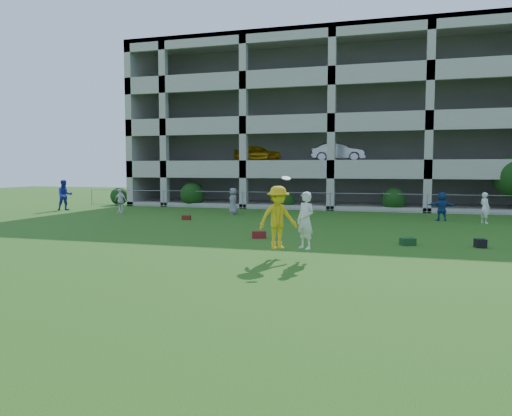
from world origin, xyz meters
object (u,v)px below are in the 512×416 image
(bystander_e, at_px, (485,208))
(crate_d, at_px, (480,243))
(bystander_c, at_px, (233,201))
(bystander_d, at_px, (442,206))
(parking_garage, at_px, (346,128))
(bystander_b, at_px, (120,201))
(frisbee_contest, at_px, (283,218))
(bystander_a, at_px, (65,195))

(bystander_e, xyz_separation_m, crate_d, (-1.30, -8.41, -0.64))
(bystander_c, height_order, bystander_d, bystander_c)
(parking_garage, bearing_deg, bystander_b, -131.20)
(crate_d, bearing_deg, bystander_e, 81.20)
(bystander_d, xyz_separation_m, crate_d, (0.69, -9.09, -0.61))
(bystander_e, xyz_separation_m, parking_garage, (-8.54, 13.93, 5.23))
(bystander_e, distance_m, frisbee_contest, 14.48)
(bystander_a, distance_m, crate_d, 25.59)
(parking_garage, bearing_deg, frisbee_contest, -87.57)
(bystander_c, bearing_deg, frisbee_contest, 3.69)
(bystander_d, relative_size, frisbee_contest, 0.68)
(frisbee_contest, height_order, parking_garage, parking_garage)
(bystander_a, bearing_deg, parking_garage, -9.87)
(bystander_a, relative_size, parking_garage, 0.07)
(bystander_c, height_order, crate_d, bystander_c)
(bystander_b, distance_m, bystander_c, 7.14)
(bystander_a, distance_m, bystander_c, 11.56)
(bystander_a, height_order, parking_garage, parking_garage)
(bystander_a, bearing_deg, crate_d, -69.01)
(crate_d, xyz_separation_m, frisbee_contest, (-6.12, -4.02, 1.10))
(frisbee_contest, bearing_deg, bystander_e, 59.17)
(bystander_a, height_order, bystander_c, bystander_a)
(bystander_d, height_order, parking_garage, parking_garage)
(bystander_e, relative_size, frisbee_contest, 0.70)
(bystander_a, relative_size, bystander_e, 1.28)
(crate_d, relative_size, parking_garage, 0.01)
(bystander_b, distance_m, frisbee_contest, 18.22)
(bystander_d, height_order, frisbee_contest, frisbee_contest)
(bystander_a, distance_m, frisbee_contest, 22.05)
(bystander_a, bearing_deg, bystander_e, -49.76)
(bystander_a, height_order, crate_d, bystander_a)
(bystander_a, xyz_separation_m, bystander_d, (23.28, 0.18, -0.24))
(bystander_c, bearing_deg, bystander_b, -103.42)
(bystander_a, bearing_deg, frisbee_contest, -84.54)
(bystander_c, xyz_separation_m, bystander_e, (13.72, -0.95, -0.01))
(bystander_b, relative_size, crate_d, 4.36)
(bystander_b, relative_size, bystander_e, 0.97)
(bystander_a, relative_size, crate_d, 5.73)
(bystander_d, bearing_deg, bystander_b, -8.77)
(crate_d, bearing_deg, bystander_d, 94.31)
(bystander_b, distance_m, bystander_e, 20.78)
(bystander_b, relative_size, parking_garage, 0.05)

